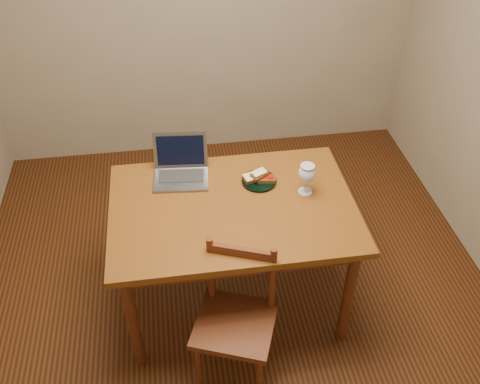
{
  "coord_description": "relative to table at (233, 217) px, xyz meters",
  "views": [
    {
      "loc": [
        -0.28,
        -2.18,
        2.6
      ],
      "look_at": [
        0.04,
        -0.03,
        0.8
      ],
      "focal_mm": 40.0,
      "sensor_mm": 36.0,
      "label": 1
    }
  ],
  "objects": [
    {
      "name": "laptop",
      "position": [
        -0.25,
        0.32,
        0.14
      ],
      "size": [
        0.33,
        0.3,
        0.22
      ],
      "rotation": [
        0.0,
        0.0,
        -0.09
      ],
      "color": "slate",
      "rests_on": "table"
    },
    {
      "name": "sandwich_tomato",
      "position": [
        0.21,
        0.16,
        0.12
      ],
      "size": [
        0.11,
        0.07,
        0.03
      ],
      "primitive_type": null,
      "rotation": [
        0.0,
        0.0,
        -0.15
      ],
      "color": "#381E0C",
      "rests_on": "plate"
    },
    {
      "name": "chair",
      "position": [
        -0.05,
        -0.48,
        -0.21
      ],
      "size": [
        0.49,
        0.48,
        0.41
      ],
      "rotation": [
        0.0,
        0.0,
        -0.37
      ],
      "color": "#411C0D",
      "rests_on": "floor"
    },
    {
      "name": "sandwich_top",
      "position": [
        0.17,
        0.18,
        0.14
      ],
      "size": [
        0.11,
        0.1,
        0.03
      ],
      "primitive_type": null,
      "rotation": [
        0.0,
        0.0,
        0.55
      ],
      "color": "#381E0C",
      "rests_on": "plate"
    },
    {
      "name": "floor",
      "position": [
        0.01,
        0.06,
        -0.66
      ],
      "size": [
        3.2,
        3.2,
        0.02
      ],
      "primitive_type": "cube",
      "color": "black",
      "rests_on": "ground"
    },
    {
      "name": "plate",
      "position": [
        0.17,
        0.17,
        0.09
      ],
      "size": [
        0.2,
        0.2,
        0.02
      ],
      "primitive_type": "cylinder",
      "color": "black",
      "rests_on": "table"
    },
    {
      "name": "table",
      "position": [
        0.0,
        0.0,
        0.0
      ],
      "size": [
        1.3,
        0.9,
        0.74
      ],
      "color": "#57280E",
      "rests_on": "floor"
    },
    {
      "name": "sandwich_cheese",
      "position": [
        0.14,
        0.18,
        0.12
      ],
      "size": [
        0.12,
        0.09,
        0.03
      ],
      "primitive_type": null,
      "rotation": [
        0.0,
        0.0,
        0.25
      ],
      "color": "#381E0C",
      "rests_on": "plate"
    },
    {
      "name": "milk_glass",
      "position": [
        0.41,
        0.05,
        0.18
      ],
      "size": [
        0.09,
        0.09,
        0.18
      ],
      "primitive_type": null,
      "color": "white",
      "rests_on": "table"
    }
  ]
}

